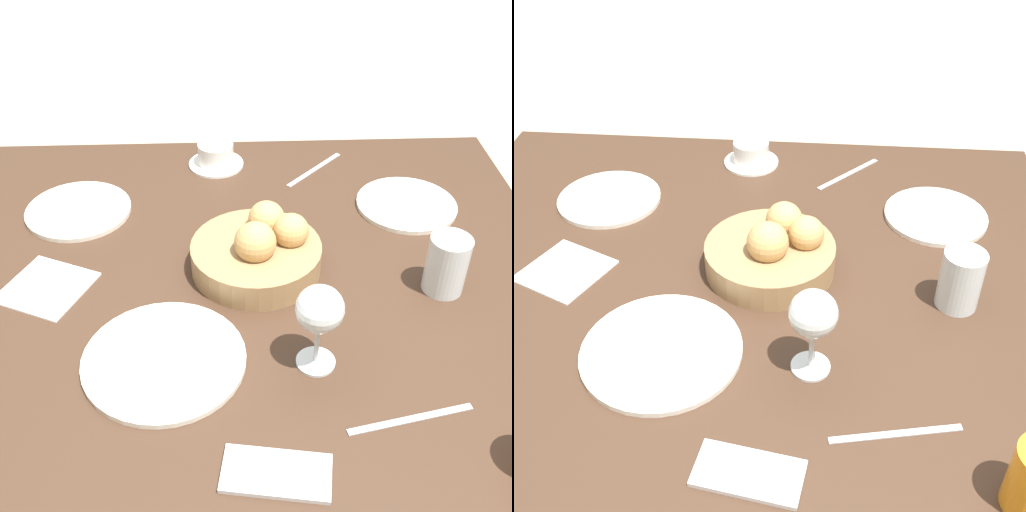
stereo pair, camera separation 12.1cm
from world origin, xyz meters
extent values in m
plane|color=#A89E89|center=(0.00, 0.00, 0.00)|extent=(10.00, 10.00, 0.00)
cube|color=#3D281C|center=(0.00, 0.00, 0.75)|extent=(1.29, 1.07, 0.03)
cube|color=#3D281C|center=(-0.59, -0.49, 0.37)|extent=(0.06, 0.06, 0.74)
cube|color=#3D281C|center=(0.59, -0.49, 0.37)|extent=(0.06, 0.06, 0.74)
cylinder|color=#99754C|center=(-0.05, -0.02, 0.80)|extent=(0.25, 0.25, 0.05)
sphere|color=tan|center=(-0.07, -0.08, 0.85)|extent=(0.07, 0.07, 0.07)
sphere|color=tan|center=(-0.12, -0.04, 0.85)|extent=(0.07, 0.07, 0.07)
sphere|color=tan|center=(-0.05, 0.00, 0.85)|extent=(0.08, 0.08, 0.08)
cylinder|color=silver|center=(-0.39, -0.22, 0.78)|extent=(0.22, 0.22, 0.01)
cylinder|color=silver|center=(0.32, -0.23, 0.78)|extent=(0.22, 0.22, 0.01)
cylinder|color=silver|center=(0.11, 0.21, 0.78)|extent=(0.27, 0.27, 0.01)
cylinder|color=silver|center=(-0.39, 0.05, 0.83)|extent=(0.07, 0.07, 0.11)
cylinder|color=silver|center=(-0.14, 0.22, 0.77)|extent=(0.06, 0.06, 0.00)
cylinder|color=silver|center=(-0.14, 0.22, 0.81)|extent=(0.01, 0.01, 0.07)
sphere|color=silver|center=(-0.14, 0.22, 0.89)|extent=(0.08, 0.08, 0.08)
cylinder|color=white|center=(0.03, -0.42, 0.77)|extent=(0.13, 0.13, 0.01)
cylinder|color=white|center=(0.03, -0.42, 0.80)|extent=(0.08, 0.08, 0.05)
cube|color=#B7B7BC|center=(-0.21, -0.39, 0.77)|extent=(0.14, 0.15, 0.00)
cube|color=#B7B7BC|center=(-0.27, 0.34, 0.77)|extent=(0.20, 0.05, 0.00)
cube|color=white|center=(0.34, 0.02, 0.77)|extent=(0.19, 0.19, 0.00)
cube|color=silver|center=(-0.06, 0.43, 0.77)|extent=(0.16, 0.10, 0.01)
camera|label=1|loc=(-0.01, 0.93, 1.54)|focal=45.00mm
camera|label=2|loc=(-0.13, 0.93, 1.54)|focal=45.00mm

